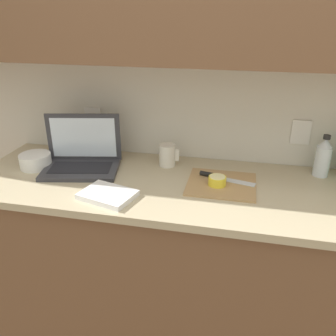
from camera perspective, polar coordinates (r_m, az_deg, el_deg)
wall_back at (r=1.67m, az=14.00°, el=20.85°), size 5.20×0.38×2.60m
counter_unit at (r=1.85m, az=11.18°, el=-15.76°), size 2.52×0.65×0.91m
laptop at (r=1.81m, az=-13.62°, el=1.85°), size 0.40×0.31×0.26m
cutting_board at (r=1.63m, az=8.56°, el=-2.56°), size 0.31×0.28×0.01m
knife at (r=1.66m, az=7.96°, el=-1.37°), size 0.26×0.09×0.02m
lemon_half_cut at (r=1.60m, az=7.90°, el=-2.02°), size 0.08×0.08×0.04m
bottle_water_clear at (r=1.81m, az=23.60°, el=1.53°), size 0.07×0.07×0.20m
measuring_cup at (r=1.78m, az=-0.09°, el=2.07°), size 0.10×0.08×0.11m
bowl_white at (r=1.89m, az=-20.48°, el=1.11°), size 0.15×0.15×0.07m
dish_towel at (r=1.52m, az=-9.65°, el=-4.27°), size 0.25×0.21×0.02m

